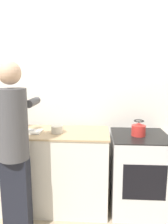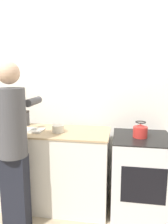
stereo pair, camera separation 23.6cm
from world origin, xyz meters
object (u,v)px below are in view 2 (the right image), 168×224
(oven, at_px, (140,174))
(person, at_px, (13,141))
(kettle, at_px, (140,131))
(canister_jar, at_px, (25,118))
(cutting_board, at_px, (29,130))
(knife, at_px, (27,129))
(bowl_prep, at_px, (58,129))

(oven, xyz_separation_m, person, (-1.28, -0.52, 0.50))
(kettle, relative_size, canister_jar, 0.95)
(cutting_board, relative_size, knife, 1.66)
(canister_jar, bearing_deg, kettle, -7.12)
(oven, relative_size, kettle, 5.04)
(person, bearing_deg, oven, 22.00)
(bowl_prep, bearing_deg, knife, 176.94)
(knife, bearing_deg, person, -89.67)
(knife, bearing_deg, canister_jar, 113.99)
(cutting_board, bearing_deg, kettle, 3.20)
(oven, bearing_deg, bowl_prep, -174.16)
(oven, bearing_deg, canister_jar, 173.92)
(person, height_order, cutting_board, person)
(cutting_board, relative_size, bowl_prep, 2.63)
(knife, distance_m, kettle, 1.30)
(knife, distance_m, canister_jar, 0.28)
(person, xyz_separation_m, kettle, (1.25, 0.49, 0.03))
(cutting_board, xyz_separation_m, bowl_prep, (0.35, -0.00, 0.03))
(oven, xyz_separation_m, bowl_prep, (-0.95, -0.10, 0.53))
(kettle, height_order, bowl_prep, kettle)
(cutting_board, bearing_deg, canister_jar, 122.44)
(knife, bearing_deg, oven, -2.44)
(cutting_board, distance_m, bowl_prep, 0.36)
(bowl_prep, distance_m, canister_jar, 0.57)
(person, bearing_deg, canister_jar, 104.92)
(person, relative_size, canister_jar, 9.11)
(person, relative_size, knife, 8.27)
(canister_jar, bearing_deg, cutting_board, -57.56)
(kettle, bearing_deg, cutting_board, -176.80)
(cutting_board, bearing_deg, bowl_prep, -0.36)
(cutting_board, xyz_separation_m, kettle, (1.27, 0.07, 0.03))
(bowl_prep, bearing_deg, canister_jar, 153.82)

